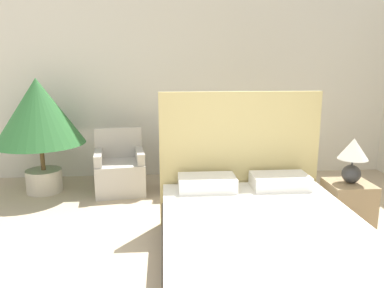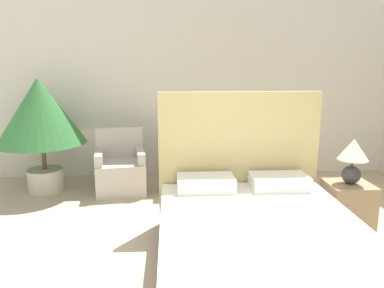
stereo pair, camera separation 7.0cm
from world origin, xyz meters
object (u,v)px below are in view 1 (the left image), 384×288
object	(u,v)px
armchair_near_window_left	(120,173)
armchair_near_window_right	(190,171)
nightstand	(347,206)
bed	(260,236)
potted_palm	(39,115)
table_lamp	(353,155)

from	to	relation	value
armchair_near_window_left	armchair_near_window_right	distance (m)	0.97
armchair_near_window_left	nightstand	bearing A→B (deg)	-36.26
nightstand	bed	bearing A→B (deg)	-149.00
bed	potted_palm	world-z (taller)	potted_palm
armchair_near_window_right	nightstand	xyz separation A→B (m)	(1.60, -1.40, -0.01)
nightstand	armchair_near_window_left	bearing A→B (deg)	151.34
bed	armchair_near_window_right	size ratio (longest dim) A/B	2.44
table_lamp	bed	bearing A→B (deg)	-149.21
bed	nightstand	world-z (taller)	bed
armchair_near_window_left	armchair_near_window_right	xyz separation A→B (m)	(0.97, 0.00, 0.00)
potted_palm	table_lamp	xyz separation A→B (m)	(3.63, -1.49, -0.25)
bed	armchair_near_window_left	world-z (taller)	bed
bed	nightstand	xyz separation A→B (m)	(1.13, 0.68, -0.03)
bed	nightstand	distance (m)	1.32
armchair_near_window_left	table_lamp	distance (m)	2.98
bed	armchair_near_window_left	bearing A→B (deg)	124.51
armchair_near_window_left	potted_palm	world-z (taller)	potted_palm
armchair_near_window_right	potted_palm	size ratio (longest dim) A/B	0.55
bed	armchair_near_window_left	xyz separation A→B (m)	(-1.43, 2.08, -0.02)
bed	table_lamp	size ratio (longest dim) A/B	4.40
bed	table_lamp	xyz separation A→B (m)	(1.14, 0.68, 0.53)
armchair_near_window_left	table_lamp	size ratio (longest dim) A/B	1.81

